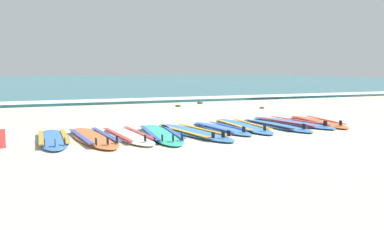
% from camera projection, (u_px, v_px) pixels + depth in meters
% --- Properties ---
extents(ground_plane, '(80.00, 80.00, 0.00)m').
position_uv_depth(ground_plane, '(211.00, 129.00, 8.22)').
color(ground_plane, beige).
extents(sea, '(80.00, 60.00, 0.10)m').
position_uv_depth(sea, '(79.00, 80.00, 42.15)').
color(sea, teal).
rests_on(sea, ground).
extents(wave_foam_strip, '(80.00, 1.32, 0.11)m').
position_uv_depth(wave_foam_strip, '(138.00, 101.00, 14.88)').
color(wave_foam_strip, white).
rests_on(wave_foam_strip, ground).
extents(surfboard_0, '(0.62, 2.26, 0.18)m').
position_uv_depth(surfboard_0, '(53.00, 139.00, 6.88)').
color(surfboard_0, '#3875CC').
rests_on(surfboard_0, ground).
extents(surfboard_1, '(0.95, 2.56, 0.18)m').
position_uv_depth(surfboard_1, '(93.00, 137.00, 7.04)').
color(surfboard_1, orange).
rests_on(surfboard_1, ground).
extents(surfboard_2, '(0.88, 2.40, 0.18)m').
position_uv_depth(surfboard_2, '(128.00, 135.00, 7.25)').
color(surfboard_2, white).
rests_on(surfboard_2, ground).
extents(surfboard_3, '(0.80, 2.56, 0.18)m').
position_uv_depth(surfboard_3, '(161.00, 134.00, 7.41)').
color(surfboard_3, '#2DB793').
rests_on(surfboard_3, ground).
extents(surfboard_4, '(1.18, 2.64, 0.18)m').
position_uv_depth(surfboard_4, '(192.00, 132.00, 7.63)').
color(surfboard_4, '#3875CC').
rests_on(surfboard_4, ground).
extents(surfboard_5, '(0.82, 2.14, 0.18)m').
position_uv_depth(surfboard_5, '(221.00, 128.00, 8.10)').
color(surfboard_5, '#3875CC').
rests_on(surfboard_5, ground).
extents(surfboard_6, '(0.64, 2.45, 0.18)m').
position_uv_depth(surfboard_6, '(242.00, 126.00, 8.46)').
color(surfboard_6, '#3875CC').
rests_on(surfboard_6, ground).
extents(surfboard_7, '(0.86, 2.31, 0.18)m').
position_uv_depth(surfboard_7, '(275.00, 125.00, 8.54)').
color(surfboard_7, '#3875CC').
rests_on(surfboard_7, ground).
extents(surfboard_8, '(1.13, 2.50, 0.18)m').
position_uv_depth(surfboard_8, '(291.00, 122.00, 8.98)').
color(surfboard_8, '#3875CC').
rests_on(surfboard_8, ground).
extents(surfboard_9, '(0.82, 2.32, 0.18)m').
position_uv_depth(surfboard_9, '(317.00, 122.00, 9.12)').
color(surfboard_9, orange).
rests_on(surfboard_9, ground).
extents(seaweed_clump_near_shoreline, '(0.17, 0.14, 0.06)m').
position_uv_depth(seaweed_clump_near_shoreline, '(262.00, 108.00, 12.51)').
color(seaweed_clump_near_shoreline, '#4C4228').
rests_on(seaweed_clump_near_shoreline, ground).
extents(seaweed_clump_mid_sand, '(0.21, 0.17, 0.07)m').
position_uv_depth(seaweed_clump_mid_sand, '(178.00, 106.00, 13.06)').
color(seaweed_clump_mid_sand, '#4C4228').
rests_on(seaweed_clump_mid_sand, ground).
extents(seaweed_clump_by_the_boards, '(0.24, 0.19, 0.08)m').
position_uv_depth(seaweed_clump_by_the_boards, '(200.00, 103.00, 14.18)').
color(seaweed_clump_by_the_boards, '#4C4228').
rests_on(seaweed_clump_by_the_boards, ground).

